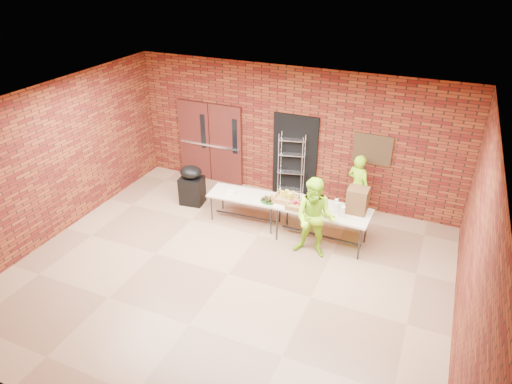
% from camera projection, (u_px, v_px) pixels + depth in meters
% --- Properties ---
extents(room, '(8.08, 7.08, 3.28)m').
position_uv_depth(room, '(225.00, 201.00, 7.94)').
color(room, '#886349').
rests_on(room, ground).
extents(double_doors, '(1.78, 0.12, 2.10)m').
position_uv_depth(double_doors, '(210.00, 143.00, 11.75)').
color(double_doors, '#461514').
rests_on(double_doors, room).
extents(dark_doorway, '(1.10, 0.06, 2.10)m').
position_uv_depth(dark_doorway, '(295.00, 157.00, 10.96)').
color(dark_doorway, black).
rests_on(dark_doorway, room).
extents(bronze_plaque, '(0.85, 0.04, 0.70)m').
position_uv_depth(bronze_plaque, '(373.00, 150.00, 10.08)').
color(bronze_plaque, '#3C2B18').
rests_on(bronze_plaque, room).
extents(wire_rack, '(0.65, 0.34, 1.68)m').
position_uv_depth(wire_rack, '(291.00, 167.00, 10.96)').
color(wire_rack, silver).
rests_on(wire_rack, room).
extents(table_left, '(1.67, 0.78, 0.67)m').
position_uv_depth(table_left, '(245.00, 197.00, 10.11)').
color(table_left, beige).
rests_on(table_left, room).
extents(table_right, '(1.98, 0.87, 0.80)m').
position_uv_depth(table_right, '(323.00, 211.00, 9.33)').
color(table_right, beige).
rests_on(table_right, room).
extents(basket_bananas, '(0.49, 0.38, 0.15)m').
position_uv_depth(basket_bananas, '(286.00, 198.00, 9.52)').
color(basket_bananas, '#AA8744').
rests_on(basket_bananas, table_right).
extents(basket_oranges, '(0.42, 0.33, 0.13)m').
position_uv_depth(basket_oranges, '(312.00, 202.00, 9.42)').
color(basket_oranges, '#AA8744').
rests_on(basket_oranges, table_right).
extents(basket_apples, '(0.46, 0.35, 0.14)m').
position_uv_depth(basket_apples, '(298.00, 206.00, 9.27)').
color(basket_apples, '#AA8744').
rests_on(basket_apples, table_right).
extents(muffin_tray, '(0.38, 0.38, 0.10)m').
position_uv_depth(muffin_tray, '(269.00, 199.00, 9.83)').
color(muffin_tray, '#154E15').
rests_on(muffin_tray, table_left).
extents(napkin_box, '(0.18, 0.12, 0.06)m').
position_uv_depth(napkin_box, '(231.00, 192.00, 10.14)').
color(napkin_box, silver).
rests_on(napkin_box, table_left).
extents(coffee_dispenser, '(0.40, 0.36, 0.53)m').
position_uv_depth(coffee_dispenser, '(357.00, 200.00, 9.06)').
color(coffee_dispenser, brown).
rests_on(coffee_dispenser, table_right).
extents(cup_stack_front, '(0.08, 0.08, 0.24)m').
position_uv_depth(cup_stack_front, '(337.00, 208.00, 9.05)').
color(cup_stack_front, silver).
rests_on(cup_stack_front, table_right).
extents(cup_stack_mid, '(0.08, 0.08, 0.25)m').
position_uv_depth(cup_stack_mid, '(343.00, 212.00, 8.92)').
color(cup_stack_mid, silver).
rests_on(cup_stack_mid, table_right).
extents(cup_stack_back, '(0.08, 0.08, 0.23)m').
position_uv_depth(cup_stack_back, '(336.00, 204.00, 9.22)').
color(cup_stack_back, silver).
rests_on(cup_stack_back, table_right).
extents(covered_grill, '(0.59, 0.51, 0.98)m').
position_uv_depth(covered_grill, '(192.00, 185.00, 10.89)').
color(covered_grill, black).
rests_on(covered_grill, room).
extents(volunteer_woman, '(0.66, 0.57, 1.53)m').
position_uv_depth(volunteer_woman, '(358.00, 186.00, 10.23)').
color(volunteer_woman, '#90D517').
rests_on(volunteer_woman, room).
extents(volunteer_man, '(0.82, 0.64, 1.69)m').
position_uv_depth(volunteer_man, '(315.00, 218.00, 8.88)').
color(volunteer_man, '#90D517').
rests_on(volunteer_man, room).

